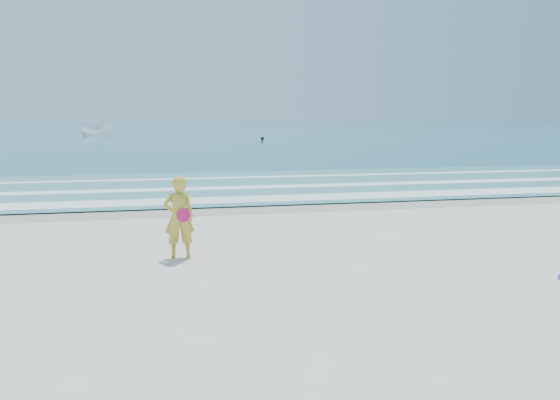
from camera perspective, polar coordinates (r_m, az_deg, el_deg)
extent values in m
plane|color=silver|center=(7.96, 3.35, -11.66)|extent=(400.00, 400.00, 0.00)
cube|color=#B2A893|center=(16.55, -4.68, -0.82)|extent=(400.00, 2.40, 0.00)
cube|color=#19727F|center=(112.25, -10.67, 7.37)|extent=(400.00, 190.00, 0.04)
cube|color=#59B7AD|center=(21.46, -6.30, 1.52)|extent=(400.00, 10.00, 0.01)
cube|color=white|center=(17.81, -5.19, 0.04)|extent=(400.00, 1.40, 0.01)
cube|color=white|center=(20.67, -6.09, 1.26)|extent=(400.00, 0.90, 0.01)
cube|color=white|center=(23.93, -6.86, 2.29)|extent=(400.00, 0.60, 0.01)
imported|color=white|center=(74.64, -18.51, 7.01)|extent=(4.65, 2.75, 1.69)
sphere|color=black|center=(59.16, -1.87, 6.45)|extent=(0.38, 0.38, 0.38)
imported|color=gold|center=(10.84, -10.50, -1.78)|extent=(0.61, 0.43, 1.62)
cylinder|color=#ED155E|center=(10.65, -10.06, -1.58)|extent=(0.27, 0.08, 0.27)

